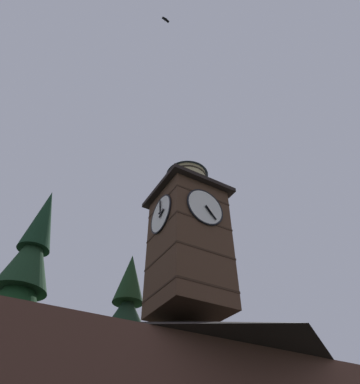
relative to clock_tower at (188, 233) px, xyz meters
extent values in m
pyramid|color=black|center=(-0.08, -0.83, -5.49)|extent=(16.41, 10.04, 2.17)
cube|color=#4C3323|center=(-0.02, -0.02, -1.02)|extent=(3.32, 3.32, 6.77)
cube|color=#352318|center=(-0.02, -0.02, -3.59)|extent=(3.36, 3.36, 0.10)
cube|color=#352318|center=(-0.02, -0.02, -1.90)|extent=(3.36, 3.36, 0.10)
cube|color=#352318|center=(-0.02, -0.02, -0.21)|extent=(3.36, 3.36, 0.10)
cube|color=#352318|center=(-0.02, -0.02, 1.48)|extent=(3.36, 3.36, 0.10)
cylinder|color=white|center=(-0.02, 1.68, 0.66)|extent=(2.13, 0.10, 2.13)
torus|color=black|center=(-0.02, 1.70, 0.66)|extent=(2.23, 0.10, 2.23)
cube|color=black|center=(-0.18, 1.78, 0.46)|extent=(0.42, 0.04, 0.49)
cube|color=black|center=(-0.30, 1.78, 0.34)|extent=(0.64, 0.04, 0.71)
sphere|color=black|center=(-0.02, 1.79, 0.66)|extent=(0.10, 0.10, 0.10)
cylinder|color=white|center=(1.68, -0.02, 0.66)|extent=(0.10, 2.13, 2.13)
torus|color=black|center=(1.70, -0.02, 0.66)|extent=(0.10, 2.23, 2.23)
cube|color=black|center=(1.78, 0.22, 0.54)|extent=(0.04, 0.52, 0.36)
cube|color=black|center=(1.78, 0.03, 1.10)|extent=(0.04, 0.17, 0.88)
sphere|color=black|center=(1.79, -0.02, 0.66)|extent=(0.10, 0.10, 0.10)
cube|color=black|center=(-0.02, -0.02, 2.49)|extent=(4.02, 4.02, 0.25)
cylinder|color=tan|center=(-0.02, -0.02, 3.45)|extent=(2.32, 2.32, 1.67)
cylinder|color=#2D2319|center=(-0.02, -0.02, 2.89)|extent=(2.38, 2.38, 0.10)
cylinder|color=#2D2319|center=(-0.02, -0.02, 3.45)|extent=(2.38, 2.38, 0.10)
cylinder|color=#2D2319|center=(-0.02, -0.02, 4.00)|extent=(2.38, 2.38, 0.10)
cone|color=#2D3847|center=(-0.02, -0.02, 4.78)|extent=(2.62, 2.62, 1.00)
sphere|color=#384251|center=(-0.02, -0.02, 5.39)|extent=(0.16, 0.16, 0.16)
cone|color=#1B3A1A|center=(0.78, -5.86, -4.54)|extent=(4.03, 4.03, 3.57)
cone|color=#18311F|center=(0.78, -5.86, -2.75)|extent=(2.97, 2.97, 2.79)
cone|color=#1B371C|center=(0.78, -5.86, -0.33)|extent=(1.91, 1.91, 3.28)
cone|color=#15391B|center=(6.91, -5.21, -3.14)|extent=(3.66, 3.66, 4.27)
cone|color=#1C3A21|center=(6.91, -5.21, -0.87)|extent=(2.71, 2.71, 3.95)
cone|color=#16341F|center=(6.91, -5.21, 1.68)|extent=(1.76, 1.76, 4.20)
sphere|color=silver|center=(-13.72, -35.26, 3.96)|extent=(1.76, 1.76, 1.76)
ellipsoid|color=black|center=(4.57, 5.30, 10.27)|extent=(0.13, 0.20, 0.11)
cube|color=black|center=(4.69, 5.31, 10.27)|extent=(0.24, 0.16, 0.09)
cube|color=black|center=(4.46, 5.29, 10.27)|extent=(0.24, 0.16, 0.09)
ellipsoid|color=black|center=(-3.36, -3.06, 6.27)|extent=(0.22, 0.18, 0.11)
cube|color=black|center=(-3.44, -3.22, 6.27)|extent=(0.27, 0.38, 0.12)
cube|color=black|center=(-3.29, -2.90, 6.27)|extent=(0.27, 0.38, 0.12)
camera|label=1|loc=(7.90, 12.67, -9.83)|focal=30.82mm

